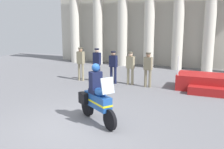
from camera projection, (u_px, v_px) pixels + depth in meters
ground_plane at (76, 126)px, 8.27m from camera, size 28.00×28.00×0.00m
colonnade_backdrop at (151, 18)px, 17.98m from camera, size 14.69×1.55×6.17m
reviewing_stand at (208, 83)px, 12.30m from camera, size 2.74×1.95×1.62m
officer_in_row_0 at (81, 61)px, 14.11m from camera, size 0.41×0.27×1.77m
officer_in_row_1 at (97, 62)px, 13.89m from camera, size 0.41×0.27×1.74m
officer_in_row_2 at (113, 65)px, 13.48m from camera, size 0.41×0.27×1.65m
officer_in_row_3 at (130, 66)px, 13.24m from camera, size 0.41×0.27×1.64m
officer_in_row_4 at (148, 67)px, 12.74m from camera, size 0.41×0.27×1.68m
motorcycle_with_rider at (97, 98)px, 8.46m from camera, size 1.78×1.32×1.90m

